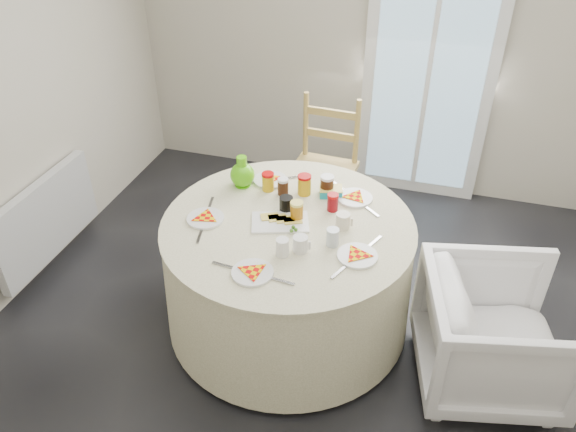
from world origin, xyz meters
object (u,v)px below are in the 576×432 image
(radiator, at_px, (46,219))
(armchair, at_px, (496,329))
(table, at_px, (288,274))
(wooden_chair, at_px, (322,174))
(green_pitcher, at_px, (242,169))

(radiator, distance_m, armchair, 2.96)
(radiator, bearing_deg, table, -2.11)
(table, distance_m, wooden_chair, 1.05)
(radiator, height_order, wooden_chair, wooden_chair)
(radiator, xyz_separation_m, armchair, (2.95, -0.20, 0.01))
(radiator, height_order, table, table)
(table, xyz_separation_m, wooden_chair, (-0.05, 1.04, 0.09))
(armchair, bearing_deg, table, 71.18)
(wooden_chair, xyz_separation_m, armchair, (1.24, -1.17, -0.08))
(radiator, xyz_separation_m, green_pitcher, (1.37, 0.24, 0.49))
(radiator, relative_size, armchair, 1.30)
(wooden_chair, height_order, green_pitcher, wooden_chair)
(wooden_chair, distance_m, green_pitcher, 0.90)
(armchair, bearing_deg, wooden_chair, 34.10)
(radiator, height_order, armchair, armchair)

